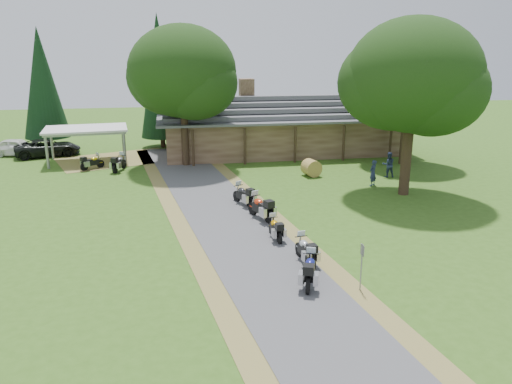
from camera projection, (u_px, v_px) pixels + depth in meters
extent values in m
plane|color=#355A19|center=(269.00, 273.00, 20.21)|extent=(120.00, 120.00, 0.00)
plane|color=#3F3F41|center=(243.00, 238.00, 23.91)|extent=(51.95, 51.95, 0.00)
imported|color=white|center=(17.00, 145.00, 41.80)|extent=(3.36, 5.81, 1.82)
imported|color=black|center=(47.00, 143.00, 41.57)|extent=(3.78, 6.07, 2.16)
imported|color=#262F50|center=(373.00, 171.00, 32.71)|extent=(0.71, 0.68, 2.02)
imported|color=#262F50|center=(389.00, 162.00, 34.88)|extent=(0.65, 0.51, 2.09)
cylinder|color=olive|center=(311.00, 168.00, 35.29)|extent=(1.38, 1.30, 1.18)
cone|color=black|center=(160.00, 82.00, 44.00)|extent=(3.73, 3.73, 11.68)
cone|color=black|center=(43.00, 89.00, 43.63)|extent=(3.93, 3.93, 10.55)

